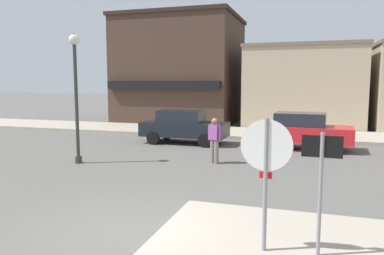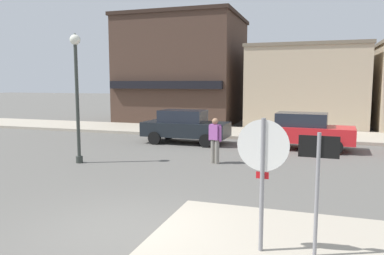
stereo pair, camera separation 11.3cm
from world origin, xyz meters
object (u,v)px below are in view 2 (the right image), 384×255
at_px(lamp_post, 76,79).
at_px(pedestrian_crossing_near, 215,139).
at_px(one_way_sign, 317,182).
at_px(parked_car_nearest, 185,126).
at_px(stop_sign, 262,168).
at_px(parked_car_second, 304,130).

bearing_deg(lamp_post, pedestrian_crossing_near, 17.16).
distance_m(one_way_sign, parked_car_nearest, 12.13).
height_order(lamp_post, parked_car_nearest, lamp_post).
bearing_deg(parked_car_nearest, stop_sign, -64.83).
relative_size(one_way_sign, parked_car_nearest, 0.52).
relative_size(one_way_sign, parked_car_second, 0.51).
height_order(one_way_sign, parked_car_second, one_way_sign).
xyz_separation_m(stop_sign, parked_car_second, (0.35, 10.74, -0.71)).
bearing_deg(pedestrian_crossing_near, stop_sign, -69.42).
relative_size(lamp_post, pedestrian_crossing_near, 2.82).
relative_size(lamp_post, parked_car_nearest, 1.13).
bearing_deg(lamp_post, parked_car_nearest, 68.10).
height_order(one_way_sign, lamp_post, lamp_post).
relative_size(parked_car_nearest, pedestrian_crossing_near, 2.50).
relative_size(stop_sign, pedestrian_crossing_near, 1.43).
xyz_separation_m(parked_car_nearest, pedestrian_crossing_near, (2.47, -3.90, 0.06)).
relative_size(stop_sign, one_way_sign, 1.10).
height_order(parked_car_second, pedestrian_crossing_near, pedestrian_crossing_near).
distance_m(stop_sign, lamp_post, 9.06).
bearing_deg(parked_car_nearest, parked_car_second, 0.59).
relative_size(one_way_sign, pedestrian_crossing_near, 1.30).
height_order(stop_sign, pedestrian_crossing_near, stop_sign).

